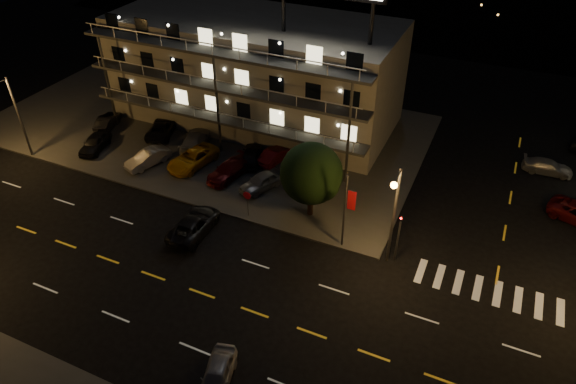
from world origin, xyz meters
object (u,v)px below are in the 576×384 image
at_px(tree, 311,175).
at_px(lot_car_7, 196,140).
at_px(road_car_east, 217,375).
at_px(road_car_west, 194,224).
at_px(lot_car_2, 193,158).
at_px(lot_car_4, 262,181).

distance_m(tree, lot_car_7, 15.15).
relative_size(road_car_east, road_car_west, 0.76).
height_order(lot_car_2, road_car_east, lot_car_2).
height_order(tree, lot_car_7, tree).
bearing_deg(lot_car_7, tree, 142.59).
xyz_separation_m(lot_car_2, lot_car_7, (-1.54, 2.88, 0.04)).
distance_m(tree, road_car_west, 9.73).
bearing_deg(road_car_east, tree, 79.07).
distance_m(lot_car_4, lot_car_7, 9.56).
bearing_deg(road_car_east, lot_car_2, 111.54).
bearing_deg(lot_car_7, lot_car_2, 100.67).
distance_m(lot_car_7, road_car_west, 12.56).
relative_size(lot_car_2, lot_car_7, 0.99).
bearing_deg(road_car_east, lot_car_4, 94.41).
xyz_separation_m(lot_car_4, lot_car_7, (-8.88, 3.54, 0.06)).
relative_size(tree, lot_car_4, 1.53).
distance_m(lot_car_2, road_car_east, 22.82).
relative_size(lot_car_2, road_car_east, 1.32).
bearing_deg(road_car_east, road_car_west, 113.48).
bearing_deg(road_car_east, lot_car_7, 110.54).
height_order(tree, lot_car_4, tree).
bearing_deg(lot_car_7, road_car_west, 104.57).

